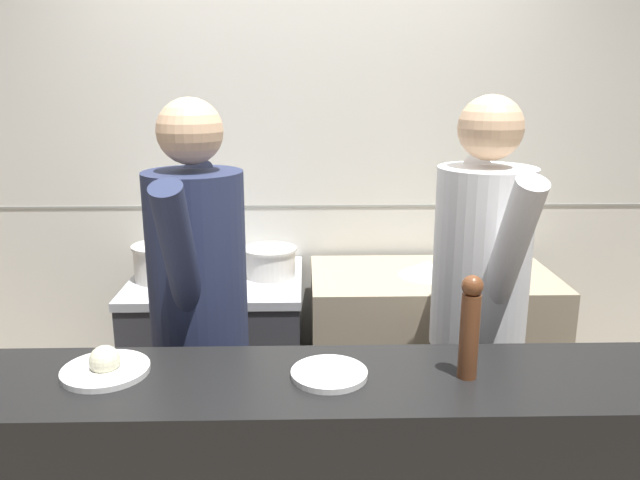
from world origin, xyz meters
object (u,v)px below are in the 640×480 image
(mixing_bowl_steel, at_px, (428,268))
(braising_pot, at_px, (271,261))
(oven_range, at_px, (221,360))
(plated_dish_appetiser, at_px, (330,374))
(chef_head_cook, at_px, (200,312))
(chef_sous, at_px, (479,305))
(stock_pot, at_px, (161,261))
(pepper_mill, at_px, (471,325))
(sauce_pot, at_px, (209,259))
(plated_dish_main, at_px, (106,367))

(mixing_bowl_steel, bearing_deg, braising_pot, 176.71)
(oven_range, distance_m, plated_dish_appetiser, 1.45)
(chef_head_cook, relative_size, chef_sous, 1.00)
(chef_sous, bearing_deg, oven_range, 140.20)
(stock_pot, xyz_separation_m, mixing_bowl_steel, (1.29, -0.00, -0.04))
(braising_pot, relative_size, pepper_mill, 0.84)
(chef_sous, bearing_deg, braising_pot, 131.87)
(pepper_mill, distance_m, chef_head_cook, 1.03)
(oven_range, xyz_separation_m, braising_pot, (0.26, 0.02, 0.51))
(oven_range, distance_m, stock_pot, 0.59)
(oven_range, relative_size, mixing_bowl_steel, 3.11)
(stock_pot, xyz_separation_m, plated_dish_appetiser, (0.76, -1.23, 0.02))
(sauce_pot, bearing_deg, oven_range, 67.42)
(stock_pot, xyz_separation_m, braising_pot, (0.52, 0.04, -0.02))
(oven_range, relative_size, braising_pot, 3.35)
(mixing_bowl_steel, relative_size, plated_dish_main, 1.10)
(sauce_pot, distance_m, pepper_mill, 1.52)
(pepper_mill, bearing_deg, chef_sous, 71.58)
(plated_dish_appetiser, bearing_deg, braising_pot, 100.70)
(mixing_bowl_steel, bearing_deg, stock_pot, 180.00)
(braising_pot, bearing_deg, pepper_mill, -63.47)
(stock_pot, distance_m, plated_dish_appetiser, 1.44)
(stock_pot, bearing_deg, chef_sous, -26.13)
(sauce_pot, bearing_deg, mixing_bowl_steel, 1.94)
(oven_range, relative_size, chef_sous, 0.50)
(sauce_pot, relative_size, pepper_mill, 0.84)
(sauce_pot, height_order, mixing_bowl_steel, sauce_pot)
(sauce_pot, distance_m, chef_sous, 1.28)
(stock_pot, bearing_deg, pepper_mill, -46.77)
(mixing_bowl_steel, height_order, plated_dish_main, plated_dish_main)
(braising_pot, relative_size, plated_dish_appetiser, 1.17)
(braising_pot, bearing_deg, mixing_bowl_steel, -3.29)
(oven_range, bearing_deg, plated_dish_main, -97.27)
(braising_pot, bearing_deg, chef_head_cook, -106.68)
(oven_range, relative_size, plated_dish_appetiser, 3.90)
(stock_pot, relative_size, pepper_mill, 0.84)
(mixing_bowl_steel, relative_size, pepper_mill, 0.91)
(mixing_bowl_steel, distance_m, plated_dish_appetiser, 1.34)
(sauce_pot, bearing_deg, pepper_mill, -52.42)
(plated_dish_main, relative_size, chef_sous, 0.14)
(stock_pot, relative_size, plated_dish_appetiser, 1.17)
(plated_dish_main, bearing_deg, oven_range, 82.73)
(stock_pot, height_order, braising_pot, stock_pot)
(oven_range, bearing_deg, stock_pot, -175.32)
(chef_head_cook, bearing_deg, mixing_bowl_steel, 39.03)
(oven_range, relative_size, stock_pot, 3.35)
(pepper_mill, bearing_deg, stock_pot, 133.23)
(oven_range, xyz_separation_m, plated_dish_appetiser, (0.50, -1.25, 0.55))
(plated_dish_main, bearing_deg, stock_pot, 95.17)
(pepper_mill, xyz_separation_m, chef_sous, (0.19, 0.57, -0.16))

